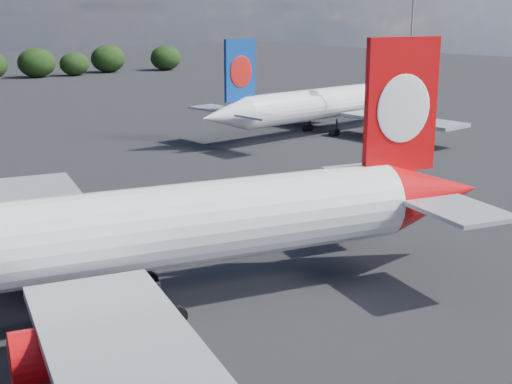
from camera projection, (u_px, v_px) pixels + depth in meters
qantas_airliner at (138, 233)px, 47.69m from camera, size 54.72×52.37×18.01m
china_southern_airliner at (325, 104)px, 115.61m from camera, size 48.15×45.78×15.71m
floodlight_mast_near at (411, 38)px, 110.39m from camera, size 1.60×1.60×24.00m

